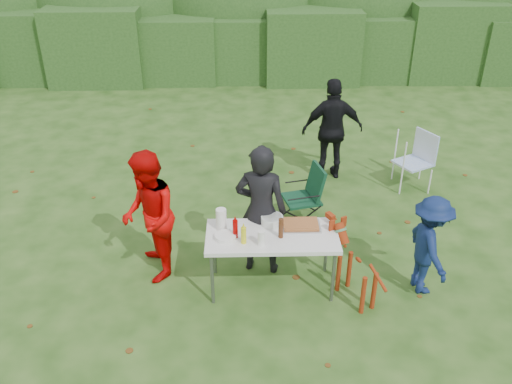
{
  "coord_description": "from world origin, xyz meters",
  "views": [
    {
      "loc": [
        0.05,
        -5.07,
        4.18
      ],
      "look_at": [
        0.19,
        0.54,
        1.0
      ],
      "focal_mm": 38.0,
      "sensor_mm": 36.0,
      "label": 1
    }
  ],
  "objects_px": {
    "ketchup_bottle": "(235,229)",
    "child": "(429,246)",
    "person_cook": "(261,210)",
    "mustard_bottle": "(244,235)",
    "folding_table": "(272,238)",
    "person_black_puffy": "(332,130)",
    "dog": "(357,269)",
    "camping_chair": "(302,196)",
    "paper_towel_roll": "(221,219)",
    "lawn_chair": "(413,161)",
    "beer_bottle": "(281,228)",
    "person_red_jacket": "(149,217)"
  },
  "relations": [
    {
      "from": "person_red_jacket",
      "to": "mustard_bottle",
      "type": "distance_m",
      "value": 1.19
    },
    {
      "from": "folding_table",
      "to": "person_black_puffy",
      "type": "relative_size",
      "value": 0.91
    },
    {
      "from": "person_cook",
      "to": "folding_table",
      "type": "bearing_deg",
      "value": 118.53
    },
    {
      "from": "dog",
      "to": "camping_chair",
      "type": "distance_m",
      "value": 1.71
    },
    {
      "from": "camping_chair",
      "to": "paper_towel_roll",
      "type": "distance_m",
      "value": 1.71
    },
    {
      "from": "beer_bottle",
      "to": "person_red_jacket",
      "type": "bearing_deg",
      "value": 167.31
    },
    {
      "from": "person_black_puffy",
      "to": "child",
      "type": "height_order",
      "value": "person_black_puffy"
    },
    {
      "from": "person_cook",
      "to": "child",
      "type": "relative_size",
      "value": 1.36
    },
    {
      "from": "paper_towel_roll",
      "to": "person_black_puffy",
      "type": "bearing_deg",
      "value": 57.95
    },
    {
      "from": "folding_table",
      "to": "lawn_chair",
      "type": "distance_m",
      "value": 3.37
    },
    {
      "from": "person_black_puffy",
      "to": "paper_towel_roll",
      "type": "relative_size",
      "value": 6.35
    },
    {
      "from": "person_cook",
      "to": "ketchup_bottle",
      "type": "bearing_deg",
      "value": 64.51
    },
    {
      "from": "mustard_bottle",
      "to": "ketchup_bottle",
      "type": "bearing_deg",
      "value": 128.17
    },
    {
      "from": "camping_chair",
      "to": "lawn_chair",
      "type": "xyz_separation_m",
      "value": [
        1.84,
        1.02,
        0.02
      ]
    },
    {
      "from": "person_red_jacket",
      "to": "ketchup_bottle",
      "type": "distance_m",
      "value": 1.06
    },
    {
      "from": "person_black_puffy",
      "to": "child",
      "type": "relative_size",
      "value": 1.34
    },
    {
      "from": "mustard_bottle",
      "to": "child",
      "type": "bearing_deg",
      "value": 2.01
    },
    {
      "from": "person_red_jacket",
      "to": "lawn_chair",
      "type": "relative_size",
      "value": 1.81
    },
    {
      "from": "mustard_bottle",
      "to": "person_red_jacket",
      "type": "bearing_deg",
      "value": 158.06
    },
    {
      "from": "dog",
      "to": "camping_chair",
      "type": "xyz_separation_m",
      "value": [
        -0.47,
        1.65,
        0.01
      ]
    },
    {
      "from": "mustard_bottle",
      "to": "folding_table",
      "type": "bearing_deg",
      "value": 25.87
    },
    {
      "from": "child",
      "to": "ketchup_bottle",
      "type": "distance_m",
      "value": 2.21
    },
    {
      "from": "person_cook",
      "to": "child",
      "type": "height_order",
      "value": "person_cook"
    },
    {
      "from": "folding_table",
      "to": "ketchup_bottle",
      "type": "bearing_deg",
      "value": -174.69
    },
    {
      "from": "folding_table",
      "to": "mustard_bottle",
      "type": "distance_m",
      "value": 0.39
    },
    {
      "from": "child",
      "to": "camping_chair",
      "type": "xyz_separation_m",
      "value": [
        -1.3,
        1.48,
        -0.18
      ]
    },
    {
      "from": "child",
      "to": "lawn_chair",
      "type": "height_order",
      "value": "child"
    },
    {
      "from": "dog",
      "to": "paper_towel_roll",
      "type": "relative_size",
      "value": 3.43
    },
    {
      "from": "person_black_puffy",
      "to": "ketchup_bottle",
      "type": "bearing_deg",
      "value": 58.05
    },
    {
      "from": "person_black_puffy",
      "to": "folding_table",
      "type": "bearing_deg",
      "value": 64.7
    },
    {
      "from": "person_red_jacket",
      "to": "child",
      "type": "distance_m",
      "value": 3.24
    },
    {
      "from": "dog",
      "to": "ketchup_bottle",
      "type": "distance_m",
      "value": 1.45
    },
    {
      "from": "person_cook",
      "to": "person_red_jacket",
      "type": "xyz_separation_m",
      "value": [
        -1.31,
        -0.08,
        -0.03
      ]
    },
    {
      "from": "lawn_chair",
      "to": "paper_towel_roll",
      "type": "height_order",
      "value": "paper_towel_roll"
    },
    {
      "from": "person_black_puffy",
      "to": "mustard_bottle",
      "type": "distance_m",
      "value": 3.27
    },
    {
      "from": "mustard_bottle",
      "to": "paper_towel_roll",
      "type": "xyz_separation_m",
      "value": [
        -0.25,
        0.29,
        0.03
      ]
    },
    {
      "from": "child",
      "to": "paper_towel_roll",
      "type": "height_order",
      "value": "child"
    },
    {
      "from": "person_cook",
      "to": "beer_bottle",
      "type": "bearing_deg",
      "value": 127.54
    },
    {
      "from": "person_red_jacket",
      "to": "person_black_puffy",
      "type": "xyz_separation_m",
      "value": [
        2.52,
        2.51,
        0.01
      ]
    },
    {
      "from": "person_black_puffy",
      "to": "lawn_chair",
      "type": "distance_m",
      "value": 1.34
    },
    {
      "from": "camping_chair",
      "to": "ketchup_bottle",
      "type": "relative_size",
      "value": 3.94
    },
    {
      "from": "lawn_chair",
      "to": "mustard_bottle",
      "type": "xyz_separation_m",
      "value": [
        -2.65,
        -2.58,
        0.39
      ]
    },
    {
      "from": "lawn_chair",
      "to": "beer_bottle",
      "type": "xyz_separation_m",
      "value": [
        -2.23,
        -2.48,
        0.41
      ]
    },
    {
      "from": "folding_table",
      "to": "camping_chair",
      "type": "distance_m",
      "value": 1.5
    },
    {
      "from": "lawn_chair",
      "to": "mustard_bottle",
      "type": "height_order",
      "value": "mustard_bottle"
    },
    {
      "from": "child",
      "to": "beer_bottle",
      "type": "relative_size",
      "value": 5.13
    },
    {
      "from": "ketchup_bottle",
      "to": "child",
      "type": "bearing_deg",
      "value": -1.13
    },
    {
      "from": "ketchup_bottle",
      "to": "person_black_puffy",
      "type": "bearing_deg",
      "value": 62.0
    },
    {
      "from": "child",
      "to": "dog",
      "type": "bearing_deg",
      "value": 94.39
    },
    {
      "from": "person_cook",
      "to": "paper_towel_roll",
      "type": "bearing_deg",
      "value": 37.87
    }
  ]
}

